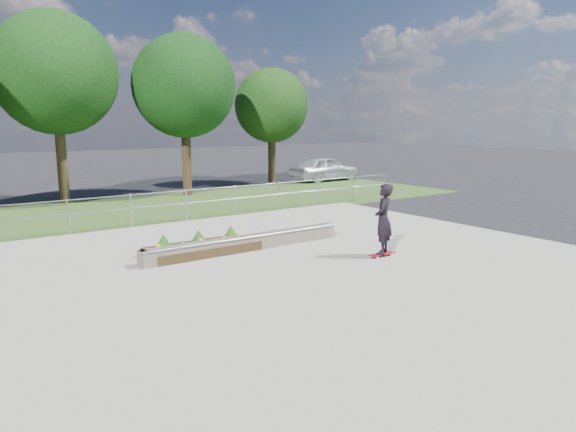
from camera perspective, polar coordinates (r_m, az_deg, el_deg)
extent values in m
plane|color=black|center=(12.51, 3.25, -6.07)|extent=(120.00, 120.00, 0.00)
cube|color=#324E1F|center=(21.99, -14.93, 0.76)|extent=(30.00, 8.00, 0.02)
cube|color=gray|center=(12.50, 3.25, -5.93)|extent=(15.00, 15.00, 0.06)
cylinder|color=gray|center=(17.47, -23.26, -0.17)|extent=(0.06, 0.06, 1.20)
cylinder|color=#989AA0|center=(17.98, -17.04, 0.50)|extent=(0.06, 0.06, 1.20)
cylinder|color=#95989D|center=(18.69, -11.23, 1.11)|extent=(0.06, 0.06, 1.20)
cylinder|color=#919599|center=(19.58, -5.89, 1.67)|extent=(0.06, 0.06, 1.20)
cylinder|color=gray|center=(20.63, -1.05, 2.16)|extent=(0.06, 0.06, 1.20)
cylinder|color=gray|center=(21.81, 3.30, 2.59)|extent=(0.06, 0.06, 1.20)
cylinder|color=gray|center=(23.10, 7.18, 2.96)|extent=(0.06, 0.06, 1.20)
cylinder|color=#95989D|center=(24.49, 10.64, 3.28)|extent=(0.06, 0.06, 1.20)
cylinder|color=gray|center=(18.61, -11.29, 2.78)|extent=(20.00, 0.04, 0.04)
cylinder|color=gray|center=(18.67, -11.24, 1.42)|extent=(20.00, 0.04, 0.04)
cylinder|color=#382616|center=(24.94, -23.79, 5.22)|extent=(0.44, 0.44, 3.38)
sphere|color=black|center=(24.96, -24.47, 14.25)|extent=(5.25, 5.25, 5.25)
cylinder|color=black|center=(25.69, -11.18, 5.77)|extent=(0.44, 0.44, 3.15)
sphere|color=black|center=(25.68, -11.47, 13.97)|extent=(4.90, 4.90, 4.90)
cylinder|color=#312213|center=(29.93, -1.80, 6.14)|extent=(0.44, 0.44, 2.70)
sphere|color=black|center=(29.86, -1.83, 12.18)|extent=(4.20, 4.20, 4.20)
cube|color=brown|center=(14.20, -4.64, -3.01)|extent=(6.00, 0.40, 0.40)
cylinder|color=gray|center=(13.98, -4.23, -2.37)|extent=(6.00, 0.06, 0.06)
cube|color=brown|center=(13.00, -15.72, -4.62)|extent=(0.15, 0.42, 0.40)
cube|color=#685A4D|center=(15.84, 4.41, -1.61)|extent=(0.15, 0.42, 0.40)
cube|color=black|center=(14.02, -9.43, -3.61)|extent=(3.00, 1.20, 0.25)
sphere|color=yellow|center=(13.60, -14.19, -3.33)|extent=(0.14, 0.14, 0.14)
sphere|color=gold|center=(13.64, -11.53, -3.18)|extent=(0.14, 0.14, 0.14)
sphere|color=yellow|center=(14.06, -9.63, -2.72)|extent=(0.14, 0.14, 0.14)
sphere|color=yellow|center=(14.15, -7.09, -2.57)|extent=(0.14, 0.14, 0.14)
sphere|color=yellow|center=(14.60, -5.39, -2.13)|extent=(0.14, 0.14, 0.14)
cone|color=#184B15|center=(13.78, -13.66, -2.70)|extent=(0.44, 0.44, 0.36)
cone|color=#1D4614|center=(14.17, -9.91, -2.21)|extent=(0.44, 0.44, 0.36)
cone|color=#204B15|center=(14.61, -6.37, -1.73)|extent=(0.44, 0.44, 0.36)
cylinder|color=white|center=(13.50, 9.92, -4.59)|extent=(0.05, 0.03, 0.05)
cylinder|color=silver|center=(13.63, 9.38, -4.44)|extent=(0.05, 0.03, 0.05)
cylinder|color=white|center=(13.87, 11.44, -4.25)|extent=(0.05, 0.03, 0.05)
cylinder|color=white|center=(13.99, 10.90, -4.11)|extent=(0.05, 0.03, 0.05)
cylinder|color=gray|center=(13.56, 9.65, -4.41)|extent=(0.02, 0.18, 0.02)
cylinder|color=gray|center=(13.92, 11.17, -4.07)|extent=(0.02, 0.18, 0.02)
cube|color=maroon|center=(13.73, 10.43, -4.16)|extent=(0.80, 0.21, 0.02)
imported|color=black|center=(13.53, 10.55, -0.34)|extent=(0.80, 0.74, 1.84)
imported|color=silver|center=(31.64, 4.09, 5.30)|extent=(4.58, 1.93, 1.55)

